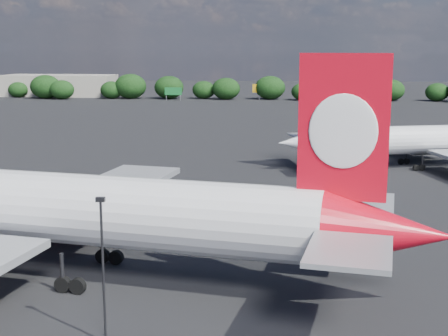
{
  "coord_description": "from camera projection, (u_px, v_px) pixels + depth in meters",
  "views": [
    {
      "loc": [
        21.17,
        -40.66,
        18.25
      ],
      "look_at": [
        16.0,
        12.0,
        8.0
      ],
      "focal_mm": 50.0,
      "sensor_mm": 36.0,
      "label": 1
    }
  ],
  "objects": [
    {
      "name": "horizon_treeline",
      "position": [
        250.0,
        89.0,
        220.64
      ],
      "size": [
        202.16,
        15.21,
        8.92
      ],
      "color": "black",
      "rests_on": "ground"
    },
    {
      "name": "china_southern_airliner",
      "position": [
        417.0,
        140.0,
        95.74
      ],
      "size": [
        41.79,
        40.03,
        13.8
      ],
      "color": "white",
      "rests_on": "ground"
    },
    {
      "name": "ground",
      "position": [
        157.0,
        159.0,
        103.85
      ],
      "size": [
        500.0,
        500.0,
        0.0
      ],
      "primitive_type": "plane",
      "color": "black",
      "rests_on": "ground"
    },
    {
      "name": "qantas_airliner",
      "position": [
        78.0,
        211.0,
        49.53
      ],
      "size": [
        54.72,
        52.24,
        17.89
      ],
      "color": "white",
      "rests_on": "ground"
    },
    {
      "name": "billboard_yellow",
      "position": [
        260.0,
        89.0,
        221.17
      ],
      "size": [
        5.0,
        0.3,
        5.5
      ],
      "color": "gold",
      "rests_on": "ground"
    },
    {
      "name": "highway_sign",
      "position": [
        173.0,
        91.0,
        218.33
      ],
      "size": [
        6.0,
        0.3,
        4.5
      ],
      "color": "#156A2B",
      "rests_on": "ground"
    },
    {
      "name": "apron_lamp_post",
      "position": [
        103.0,
        261.0,
        38.26
      ],
      "size": [
        0.55,
        0.3,
        9.39
      ],
      "color": "black",
      "rests_on": "ground"
    },
    {
      "name": "terminal_building",
      "position": [
        59.0,
        85.0,
        238.3
      ],
      "size": [
        42.0,
        16.0,
        8.0
      ],
      "color": "gray",
      "rests_on": "ground"
    }
  ]
}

